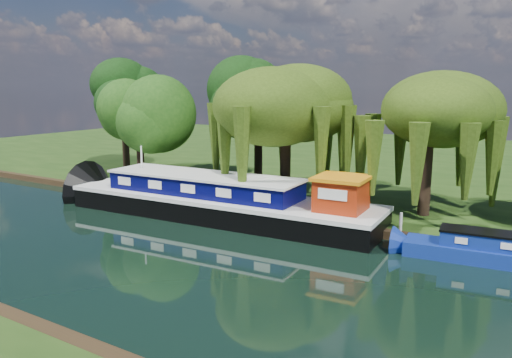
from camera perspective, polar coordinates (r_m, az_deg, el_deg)
The scene contains 11 objects.
ground at distance 21.47m, azimuth 1.91°, elevation -11.41°, with size 120.00×120.00×0.00m, color black.
far_bank at distance 52.81m, azimuth 20.54°, elevation 1.49°, with size 120.00×52.00×0.45m, color #19340E.
dutch_barge at distance 30.70m, azimuth -4.00°, elevation -2.53°, with size 20.49×5.68×4.28m.
red_dinghy at distance 30.11m, azimuth -3.95°, elevation -4.87°, with size 2.26×3.16×0.65m, color maroon.
willow_left at distance 32.54m, azimuth 3.44°, elevation 8.06°, with size 7.04×7.04×8.44m.
willow_right at distance 30.61m, azimuth 19.16°, elevation 6.21°, with size 6.23×6.23×7.59m.
tree_far_left at distance 38.68m, azimuth -13.28°, elevation 7.32°, with size 5.00×5.00×8.06m.
tree_far_back at distance 46.56m, azimuth -14.90°, elevation 8.67°, with size 5.33×5.33×8.96m.
tree_far_mid at distance 38.19m, azimuth 0.27°, elevation 8.53°, with size 5.47×5.47×8.94m.
lamppost at distance 29.85m, azimuth 12.83°, elevation -0.48°, with size 0.36×0.36×2.56m.
mooring_posts at distance 28.59m, azimuth 9.44°, elevation -3.87°, with size 19.16×0.16×1.00m.
Camera 1 is at (9.82, -17.29, 8.09)m, focal length 35.00 mm.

